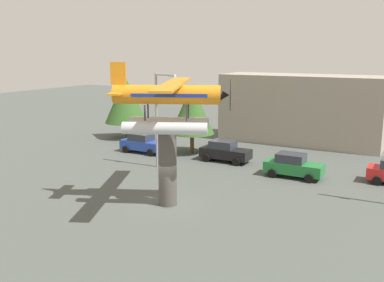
# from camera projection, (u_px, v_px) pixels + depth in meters

# --- Properties ---
(ground_plane) EXTENTS (140.00, 140.00, 0.00)m
(ground_plane) POSITION_uv_depth(u_px,v_px,m) (168.00, 204.00, 26.31)
(ground_plane) COLOR #4C514C
(display_pedestal) EXTENTS (1.10, 1.10, 4.51)m
(display_pedestal) POSITION_uv_depth(u_px,v_px,m) (168.00, 168.00, 25.85)
(display_pedestal) COLOR #4C4742
(display_pedestal) RESTS_ON ground
(floatplane_monument) EXTENTS (7.16, 9.92, 4.00)m
(floatplane_monument) POSITION_uv_depth(u_px,v_px,m) (169.00, 103.00, 25.04)
(floatplane_monument) COLOR silver
(floatplane_monument) RESTS_ON display_pedestal
(car_near_blue) EXTENTS (4.20, 2.02, 1.76)m
(car_near_blue) POSITION_uv_depth(u_px,v_px,m) (143.00, 143.00, 39.56)
(car_near_blue) COLOR #2847B7
(car_near_blue) RESTS_ON ground
(car_mid_black) EXTENTS (4.20, 2.02, 1.76)m
(car_mid_black) POSITION_uv_depth(u_px,v_px,m) (225.00, 151.00, 36.36)
(car_mid_black) COLOR black
(car_mid_black) RESTS_ON ground
(car_far_green) EXTENTS (4.20, 2.02, 1.76)m
(car_far_green) POSITION_uv_depth(u_px,v_px,m) (293.00, 165.00, 31.82)
(car_far_green) COLOR #237A38
(car_far_green) RESTS_ON ground
(streetlight_primary) EXTENTS (1.84, 0.28, 7.44)m
(streetlight_primary) POSITION_uv_depth(u_px,v_px,m) (159.00, 113.00, 33.88)
(streetlight_primary) COLOR gray
(streetlight_primary) RESTS_ON ground
(storefront_building) EXTENTS (15.81, 5.53, 6.79)m
(storefront_building) POSITION_uv_depth(u_px,v_px,m) (301.00, 109.00, 43.50)
(storefront_building) COLOR #9E9384
(storefront_building) RESTS_ON ground
(tree_west) EXTENTS (4.44, 4.44, 6.60)m
(tree_west) POSITION_uv_depth(u_px,v_px,m) (126.00, 99.00, 45.62)
(tree_west) COLOR brown
(tree_west) RESTS_ON ground
(tree_east) EXTENTS (3.99, 3.99, 6.24)m
(tree_east) POSITION_uv_depth(u_px,v_px,m) (192.00, 109.00, 38.75)
(tree_east) COLOR brown
(tree_east) RESTS_ON ground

